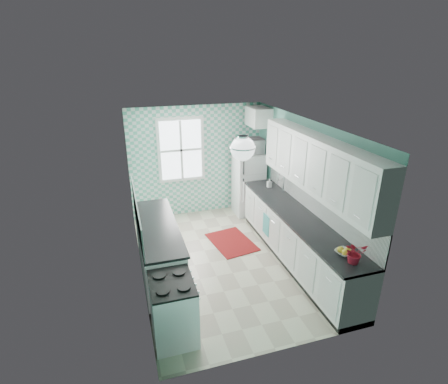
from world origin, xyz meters
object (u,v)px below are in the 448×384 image
object	(u,v)px
fridge	(248,184)
fruit_bowl	(344,252)
stove	(173,308)
potted_plant	(355,253)
microwave	(249,146)
sink	(274,194)
ceiling_light	(243,148)

from	to	relation	value
fridge	fruit_bowl	world-z (taller)	fridge
stove	fruit_bowl	bearing A→B (deg)	-5.19
potted_plant	microwave	world-z (taller)	microwave
stove	fruit_bowl	distance (m)	2.46
fruit_bowl	microwave	size ratio (longest dim) A/B	0.38
stove	potted_plant	size ratio (longest dim) A/B	2.75
fridge	potted_plant	size ratio (longest dim) A/B	4.70
fruit_bowl	microwave	world-z (taller)	microwave
fridge	sink	distance (m)	1.20
fridge	sink	xyz separation A→B (m)	(0.09, -1.18, 0.20)
ceiling_light	potted_plant	distance (m)	2.06
sink	stove	bearing A→B (deg)	-136.95
ceiling_light	fruit_bowl	xyz separation A→B (m)	(1.20, -0.92, -1.35)
sink	potted_plant	bearing A→B (deg)	-88.75
fridge	stove	world-z (taller)	fridge
stove	fruit_bowl	world-z (taller)	fruit_bowl
stove	fruit_bowl	size ratio (longest dim) A/B	3.65
fridge	microwave	distance (m)	0.89
ceiling_light	microwave	bearing A→B (deg)	66.78
potted_plant	microwave	distance (m)	3.76
ceiling_light	microwave	distance (m)	2.90
sink	fruit_bowl	distance (m)	2.33
fridge	microwave	size ratio (longest dim) A/B	2.40
stove	microwave	world-z (taller)	microwave
ceiling_light	fridge	bearing A→B (deg)	66.78
stove	potted_plant	bearing A→B (deg)	-10.31
fridge	microwave	xyz separation A→B (m)	(0.00, 0.00, 0.89)
stove	potted_plant	world-z (taller)	potted_plant
microwave	ceiling_light	bearing A→B (deg)	69.85
ceiling_light	sink	world-z (taller)	ceiling_light
potted_plant	microwave	xyz separation A→B (m)	(-0.09, 3.73, 0.52)
fruit_bowl	ceiling_light	bearing A→B (deg)	142.52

